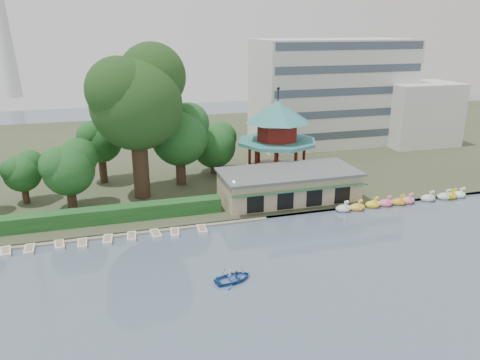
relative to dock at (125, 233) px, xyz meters
name	(u,v)px	position (x,y,z in m)	size (l,w,h in m)	color
ground_plane	(275,297)	(12.00, -17.20, -0.12)	(220.00, 220.00, 0.00)	slate
shore	(180,151)	(12.00, 34.80, 0.08)	(220.00, 70.00, 0.40)	#424930
embankment	(226,221)	(12.00, 0.10, 0.03)	(220.00, 0.60, 0.30)	gray
dock	(125,233)	(0.00, 0.00, 0.00)	(34.00, 1.60, 0.24)	gray
boathouse	(289,184)	(22.00, 4.77, 2.25)	(18.60, 9.39, 3.90)	tan
pavilion	(277,131)	(24.00, 14.80, 7.36)	(12.40, 12.40, 13.50)	tan
office_building	(346,96)	(44.67, 31.80, 9.61)	(38.00, 18.00, 20.00)	silver
hedge	(97,216)	(-3.00, 3.30, 1.18)	(30.00, 2.00, 1.80)	#225923
lamp_post	(234,191)	(13.50, 1.80, 3.22)	(0.36, 0.36, 4.28)	black
big_tree	(137,96)	(3.16, 10.99, 14.05)	(13.12, 12.23, 20.47)	#3A281C
small_trees	(134,147)	(2.47, 14.77, 6.48)	(39.53, 16.80, 11.86)	#3A281C
swan_boats	(406,201)	(36.81, -0.60, 0.28)	(20.03, 2.11, 1.92)	white
moored_rowboats	(95,241)	(-3.26, -1.44, 0.06)	(24.80, 2.74, 0.36)	white
rowboat_with_passengers	(233,276)	(9.19, -13.46, 0.41)	(5.86, 4.76, 2.01)	#225AB2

